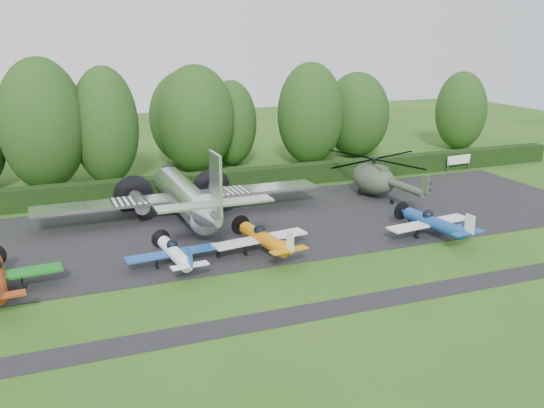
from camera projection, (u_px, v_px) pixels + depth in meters
name	position (u px, v px, depth m)	size (l,w,h in m)	color
ground	(236.00, 279.00, 38.60)	(160.00, 160.00, 0.00)	#224A14
apron	(197.00, 232.00, 47.54)	(70.00, 18.00, 0.01)	black
taxiway_verge	(269.00, 320.00, 33.23)	(70.00, 2.00, 0.00)	black
hedgerow	(168.00, 197.00, 57.38)	(90.00, 1.60, 2.00)	black
transport_plane	(186.00, 197.00, 49.37)	(24.02, 18.42, 7.70)	silver
light_plane_white	(175.00, 253.00, 40.23)	(6.40, 6.73, 2.46)	white
light_plane_orange	(264.00, 238.00, 42.64)	(7.14, 7.50, 2.74)	orange
light_plane_blue	(433.00, 223.00, 46.01)	(7.26, 7.63, 2.79)	navy
helicopter	(374.00, 176.00, 56.83)	(11.50, 13.47, 3.71)	#374132
sign_board	(459.00, 160.00, 67.22)	(3.17, 0.12, 1.78)	#3F3326
tree_2	(196.00, 119.00, 66.00)	(8.49, 8.49, 11.68)	black
tree_3	(310.00, 114.00, 69.47)	(7.64, 7.64, 11.72)	black
tree_4	(461.00, 111.00, 78.38)	(6.53, 6.53, 10.05)	black
tree_5	(105.00, 126.00, 60.46)	(6.64, 6.64, 11.89)	black
tree_6	(231.00, 123.00, 69.10)	(5.79, 5.79, 9.76)	black
tree_7	(42.00, 125.00, 58.30)	(8.30, 8.30, 12.86)	black
tree_9	(357.00, 115.00, 73.65)	(7.88, 7.88, 10.32)	black
tree_10	(186.00, 118.00, 69.51)	(8.51, 8.51, 10.84)	black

